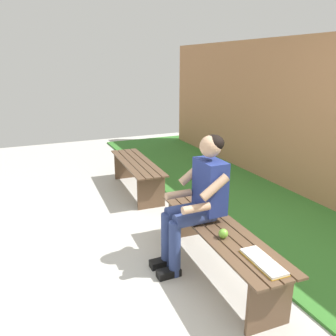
{
  "coord_description": "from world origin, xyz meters",
  "views": [
    {
      "loc": [
        -2.34,
        1.54,
        1.9
      ],
      "look_at": [
        0.81,
        0.15,
        0.82
      ],
      "focal_mm": 36.45,
      "sensor_mm": 36.0,
      "label": 1
    }
  ],
  "objects_px": {
    "person_seated": "(198,196)",
    "book_open": "(263,262)",
    "bench_far": "(137,169)",
    "apple": "(223,234)",
    "bench_near": "(219,239)"
  },
  "relations": [
    {
      "from": "apple",
      "to": "book_open",
      "type": "xyz_separation_m",
      "value": [
        -0.44,
        -0.06,
        -0.03
      ]
    },
    {
      "from": "bench_far",
      "to": "apple",
      "type": "height_order",
      "value": "apple"
    },
    {
      "from": "person_seated",
      "to": "book_open",
      "type": "xyz_separation_m",
      "value": [
        -0.84,
        -0.1,
        -0.22
      ]
    },
    {
      "from": "bench_far",
      "to": "book_open",
      "type": "xyz_separation_m",
      "value": [
        -2.93,
        0.01,
        0.13
      ]
    },
    {
      "from": "person_seated",
      "to": "book_open",
      "type": "bearing_deg",
      "value": -173.52
    },
    {
      "from": "bench_near",
      "to": "bench_far",
      "type": "xyz_separation_m",
      "value": [
        2.31,
        0.0,
        -0.01
      ]
    },
    {
      "from": "bench_far",
      "to": "person_seated",
      "type": "xyz_separation_m",
      "value": [
        -2.09,
        0.1,
        0.35
      ]
    },
    {
      "from": "bench_far",
      "to": "apple",
      "type": "bearing_deg",
      "value": 178.35
    },
    {
      "from": "bench_far",
      "to": "book_open",
      "type": "height_order",
      "value": "book_open"
    },
    {
      "from": "apple",
      "to": "book_open",
      "type": "distance_m",
      "value": 0.45
    },
    {
      "from": "bench_far",
      "to": "apple",
      "type": "distance_m",
      "value": 2.49
    },
    {
      "from": "bench_far",
      "to": "person_seated",
      "type": "relative_size",
      "value": 1.25
    },
    {
      "from": "bench_far",
      "to": "person_seated",
      "type": "height_order",
      "value": "person_seated"
    },
    {
      "from": "bench_far",
      "to": "person_seated",
      "type": "bearing_deg",
      "value": 177.2
    },
    {
      "from": "bench_near",
      "to": "book_open",
      "type": "xyz_separation_m",
      "value": [
        -0.61,
        0.01,
        0.12
      ]
    }
  ]
}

